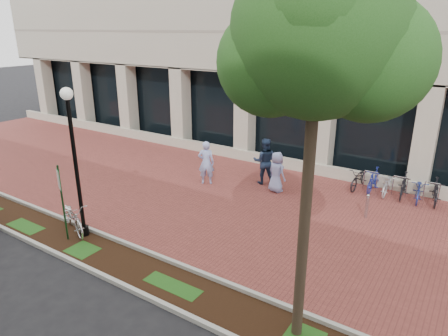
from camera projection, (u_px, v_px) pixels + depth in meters
The scene contains 14 objects.
ground at pixel (224, 199), 15.21m from camera, with size 120.00×120.00×0.00m, color black.
brick_plaza at pixel (224, 199), 15.21m from camera, with size 40.00×9.00×0.01m, color brown.
planting_strip at pixel (121, 263), 11.07m from camera, with size 40.00×1.50×0.01m, color black.
curb_plaza_side at pixel (140, 249), 11.64m from camera, with size 40.00×0.12×0.12m, color #AFAFA5.
curb_street_side at pixel (99, 274), 10.46m from camera, with size 40.00×0.12×0.12m, color #AFAFA5.
parking_sign at pixel (61, 193), 11.78m from camera, with size 0.34×0.07×2.42m.
lamppost at pixel (75, 156), 11.70m from camera, with size 0.36×0.36×4.61m.
street_tree at pixel (321, 44), 6.57m from camera, with size 3.52×2.93×7.58m.
locked_bicycle at pixel (73, 217), 12.65m from camera, with size 0.67×1.92×1.01m, color silver.
pedestrian_left at pixel (206, 163), 16.41m from camera, with size 0.67×0.44×1.83m, color #9CADE9.
pedestrian_mid at pixel (264, 161), 16.43m from camera, with size 0.94×0.73×1.94m, color #1C2C48.
pedestrian_right at pixel (277, 172), 15.64m from camera, with size 0.80×0.52×1.63m, color #95A3DE.
bollard at pixel (367, 206), 13.56m from camera, with size 0.12×0.12×0.87m.
bike_rack_cluster at pixel (395, 185), 15.37m from camera, with size 3.47×1.69×0.96m.
Camera 1 is at (7.63, -11.68, 6.17)m, focal length 32.00 mm.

